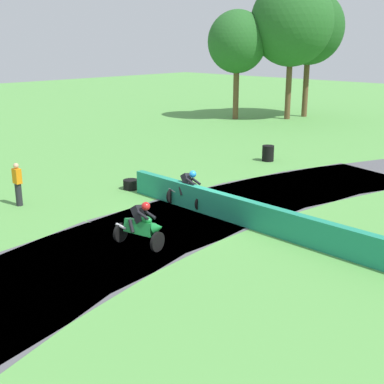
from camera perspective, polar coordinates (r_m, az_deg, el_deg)
The scene contains 11 objects.
ground_plane at distance 18.68m, azimuth 1.33°, elevation -2.26°, with size 120.00×120.00×0.00m, color #569947.
track_asphalt at distance 18.19m, azimuth 3.03°, elevation -2.79°, with size 7.76×27.64×0.01m.
safety_barrier at distance 15.78m, azimuth 13.82°, elevation -4.59°, with size 0.30×16.81×0.90m, color #1E8466.
motorcycle_lead_black at distance 19.13m, azimuth -0.31°, elevation 0.24°, with size 1.68×0.79×1.43m.
motorcycle_chase_green at distance 15.55m, azimuth -5.53°, elevation -3.69°, with size 1.68×0.99×1.43m.
tire_stack_near at distance 26.85m, azimuth 8.35°, elevation 4.23°, with size 0.60×0.60×0.80m.
tire_stack_mid_a at distance 21.69m, azimuth -6.75°, elevation 0.84°, with size 0.62×0.62×0.40m.
track_marshal at distance 20.28m, azimuth -18.59°, elevation 0.79°, with size 0.34×0.24×1.63m.
tree_far_left at distance 40.89m, azimuth 4.98°, elevation 16.08°, with size 4.45×4.45×8.18m.
tree_behind_barrier at distance 43.10m, azimuth 12.75°, elevation 17.16°, with size 5.37×5.37×9.70m.
tree_distant at distance 41.46m, azimuth 10.91°, elevation 17.82°, with size 6.19×6.19×10.49m.
Camera 1 is at (11.95, -13.07, 5.96)m, focal length 48.57 mm.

